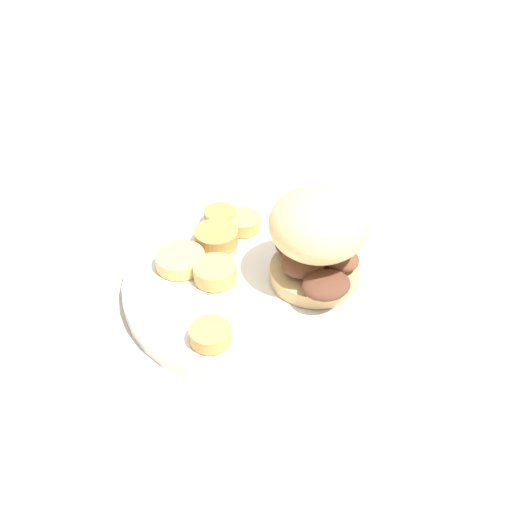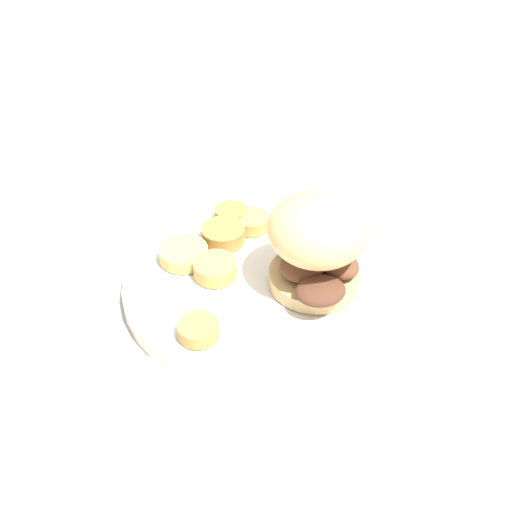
{
  "view_description": "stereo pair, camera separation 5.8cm",
  "coord_description": "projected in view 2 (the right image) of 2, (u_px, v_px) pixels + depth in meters",
  "views": [
    {
      "loc": [
        0.23,
        0.39,
        0.41
      ],
      "look_at": [
        0.0,
        0.0,
        0.04
      ],
      "focal_mm": 42.0,
      "sensor_mm": 36.0,
      "label": 1
    },
    {
      "loc": [
        0.17,
        0.42,
        0.41
      ],
      "look_at": [
        0.0,
        0.0,
        0.04
      ],
      "focal_mm": 42.0,
      "sensor_mm": 36.0,
      "label": 2
    }
  ],
  "objects": [
    {
      "name": "dinner_plate",
      "position": [
        256.0,
        281.0,
        0.61
      ],
      "size": [
        0.27,
        0.27,
        0.02
      ],
      "color": "white",
      "rests_on": "ground_plane"
    },
    {
      "name": "fork",
      "position": [
        311.0,
        168.0,
        0.79
      ],
      "size": [
        0.14,
        0.1,
        0.0
      ],
      "color": "silver",
      "rests_on": "ground_plane"
    },
    {
      "name": "potato_round_5",
      "position": [
        231.0,
        215.0,
        0.67
      ],
      "size": [
        0.04,
        0.04,
        0.02
      ],
      "primitive_type": "cylinder",
      "color": "#BC8942",
      "rests_on": "dinner_plate"
    },
    {
      "name": "potato_round_3",
      "position": [
        215.0,
        269.0,
        0.6
      ],
      "size": [
        0.04,
        0.04,
        0.02
      ],
      "primitive_type": "cylinder",
      "color": "tan",
      "rests_on": "dinner_plate"
    },
    {
      "name": "potato_round_4",
      "position": [
        199.0,
        330.0,
        0.53
      ],
      "size": [
        0.04,
        0.04,
        0.01
      ],
      "primitive_type": "cylinder",
      "color": "tan",
      "rests_on": "dinner_plate"
    },
    {
      "name": "ground_plane",
      "position": [
        256.0,
        288.0,
        0.61
      ],
      "size": [
        4.0,
        4.0,
        0.0
      ],
      "primitive_type": "plane",
      "color": "#B2A899"
    },
    {
      "name": "potato_round_2",
      "position": [
        184.0,
        254.0,
        0.62
      ],
      "size": [
        0.05,
        0.05,
        0.01
      ],
      "primitive_type": "cylinder",
      "color": "#DBB766",
      "rests_on": "dinner_plate"
    },
    {
      "name": "potato_round_1",
      "position": [
        252.0,
        221.0,
        0.66
      ],
      "size": [
        0.04,
        0.04,
        0.01
      ],
      "primitive_type": "cylinder",
      "color": "tan",
      "rests_on": "dinner_plate"
    },
    {
      "name": "potato_round_0",
      "position": [
        223.0,
        234.0,
        0.64
      ],
      "size": [
        0.05,
        0.05,
        0.02
      ],
      "primitive_type": "cylinder",
      "color": "#BC8942",
      "rests_on": "dinner_plate"
    },
    {
      "name": "sandwich",
      "position": [
        316.0,
        244.0,
        0.56
      ],
      "size": [
        0.09,
        0.1,
        0.1
      ],
      "color": "tan",
      "rests_on": "dinner_plate"
    }
  ]
}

